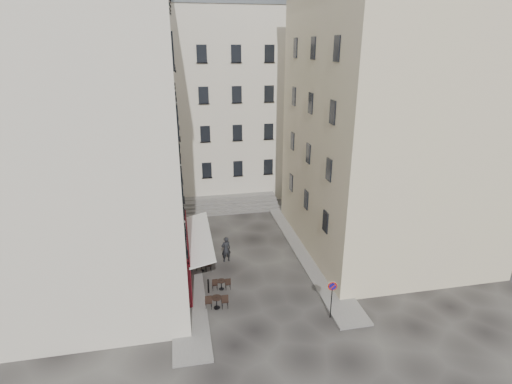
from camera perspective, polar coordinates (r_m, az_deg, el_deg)
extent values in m
plane|color=black|center=(27.31, 0.00, -12.27)|extent=(90.00, 90.00, 0.00)
cube|color=slate|center=(30.35, -9.98, -8.90)|extent=(2.00, 22.00, 0.12)
cube|color=slate|center=(30.81, 7.21, -8.27)|extent=(2.00, 18.00, 0.12)
cube|color=beige|center=(26.71, -24.32, 8.38)|extent=(12.00, 16.00, 20.00)
cube|color=beige|center=(30.63, 18.50, 8.51)|extent=(12.00, 14.00, 18.00)
cube|color=beige|center=(42.14, -6.54, 12.33)|extent=(18.00, 10.00, 18.00)
cube|color=slate|center=(41.92, -7.09, 25.02)|extent=(18.20, 10.20, 0.60)
cube|color=#4A0A10|center=(26.90, -9.81, -8.81)|extent=(0.25, 7.00, 3.50)
cube|color=black|center=(27.07, -9.68, -9.45)|extent=(0.06, 3.85, 2.00)
cube|color=white|center=(26.36, -8.18, -6.40)|extent=(1.58, 7.30, 0.41)
cube|color=#575553|center=(37.72, -3.53, -2.56)|extent=(9.00, 1.80, 0.20)
cube|color=#575553|center=(38.06, -3.63, -2.03)|extent=(9.00, 1.80, 0.20)
cube|color=#575553|center=(38.40, -3.73, -1.50)|extent=(9.00, 1.80, 0.20)
cube|color=#575553|center=(38.74, -3.83, -0.99)|extent=(9.00, 1.80, 0.20)
cylinder|color=black|center=(25.89, -6.82, -13.26)|extent=(0.10, 0.10, 0.90)
sphere|color=black|center=(25.63, -6.87, -12.38)|extent=(0.12, 0.12, 0.12)
cylinder|color=black|center=(28.87, -7.42, -9.48)|extent=(0.10, 0.10, 0.90)
sphere|color=black|center=(28.64, -7.46, -8.66)|extent=(0.12, 0.12, 0.12)
cylinder|color=black|center=(31.96, -7.89, -6.41)|extent=(0.10, 0.10, 0.90)
sphere|color=black|center=(31.76, -7.93, -5.66)|extent=(0.12, 0.12, 0.12)
cylinder|color=black|center=(23.67, 10.72, -14.96)|extent=(0.06, 0.06, 2.33)
cylinder|color=#A9220B|center=(23.15, 10.87, -13.08)|extent=(0.53, 0.14, 0.54)
cylinder|color=navy|center=(23.13, 10.90, -13.11)|extent=(0.39, 0.11, 0.39)
cube|color=#A9220B|center=(23.11, 10.92, -13.15)|extent=(0.31, 0.09, 0.32)
cylinder|color=black|center=(24.69, -5.60, -16.11)|extent=(0.38, 0.38, 0.02)
cylinder|color=black|center=(24.49, -5.63, -15.45)|extent=(0.05, 0.05, 0.74)
cylinder|color=black|center=(24.29, -5.66, -14.80)|extent=(0.64, 0.64, 0.04)
cube|color=black|center=(24.49, -4.49, -15.25)|extent=(0.40, 0.40, 0.95)
cube|color=black|center=(24.52, -6.81, -15.30)|extent=(0.40, 0.40, 0.95)
cylinder|color=black|center=(26.28, -4.95, -13.62)|extent=(0.33, 0.33, 0.02)
cylinder|color=black|center=(26.11, -4.97, -13.07)|extent=(0.05, 0.05, 0.64)
cylinder|color=black|center=(25.95, -4.99, -12.53)|extent=(0.55, 0.55, 0.04)
cube|color=black|center=(26.13, -4.05, -12.90)|extent=(0.35, 0.35, 0.83)
cube|color=black|center=(26.14, -5.92, -12.95)|extent=(0.35, 0.35, 0.83)
cylinder|color=black|center=(28.26, -7.80, -11.09)|extent=(0.38, 0.38, 0.02)
cylinder|color=black|center=(28.08, -7.83, -10.48)|extent=(0.05, 0.05, 0.74)
cylinder|color=black|center=(27.91, -7.87, -9.88)|extent=(0.64, 0.64, 0.04)
cube|color=black|center=(28.07, -6.85, -10.31)|extent=(0.40, 0.40, 0.96)
cube|color=black|center=(28.13, -8.84, -10.35)|extent=(0.40, 0.40, 0.96)
cylinder|color=black|center=(29.78, -7.58, -9.32)|extent=(0.39, 0.39, 0.02)
cylinder|color=black|center=(29.61, -7.61, -8.72)|extent=(0.05, 0.05, 0.76)
cylinder|color=black|center=(29.45, -7.64, -8.13)|extent=(0.65, 0.65, 0.04)
cube|color=black|center=(29.61, -6.67, -8.55)|extent=(0.41, 0.41, 0.98)
cube|color=black|center=(29.66, -8.58, -8.60)|extent=(0.41, 0.41, 0.98)
cylinder|color=black|center=(30.65, -8.02, -8.46)|extent=(0.34, 0.34, 0.02)
cylinder|color=black|center=(30.50, -8.05, -7.95)|extent=(0.05, 0.05, 0.65)
cylinder|color=black|center=(30.36, -8.08, -7.46)|extent=(0.56, 0.56, 0.04)
cube|color=black|center=(30.50, -7.26, -7.82)|extent=(0.36, 0.36, 0.84)
cube|color=black|center=(30.55, -8.86, -7.85)|extent=(0.36, 0.36, 0.84)
imported|color=black|center=(28.92, -4.32, -8.14)|extent=(0.80, 0.63, 1.92)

